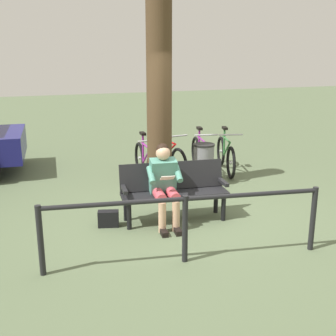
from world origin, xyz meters
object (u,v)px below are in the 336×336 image
object	(u,v)px
handbag	(108,219)
litter_bin	(204,165)
person_reading	(164,181)
bicycle_red	(201,156)
tree_trunk	(159,89)
bicycle_orange	(226,155)
bench	(173,187)
bicycle_purple	(145,163)
bicycle_green	(167,157)

from	to	relation	value
handbag	litter_bin	xyz separation A→B (m)	(-2.13, -1.35, 0.29)
person_reading	bicycle_red	world-z (taller)	person_reading
tree_trunk	litter_bin	xyz separation A→B (m)	(-0.86, 0.05, -1.44)
person_reading	bicycle_red	xyz separation A→B (m)	(-1.65, -2.39, -0.31)
handbag	bicycle_orange	xyz separation A→B (m)	(-2.96, -2.07, 0.24)
handbag	litter_bin	size ratio (longest dim) A/B	0.37
bicycle_orange	bench	bearing A→B (deg)	-27.93
tree_trunk	bicycle_purple	distance (m)	1.63
litter_bin	bicycle_red	world-z (taller)	bicycle_red
person_reading	bicycle_green	size ratio (longest dim) A/B	0.72
handbag	bicycle_red	xyz separation A→B (m)	(-2.46, -2.22, 0.24)
bench	bicycle_green	distance (m)	2.46
bench	litter_bin	world-z (taller)	bench
tree_trunk	bicycle_red	world-z (taller)	tree_trunk
tree_trunk	bicycle_green	world-z (taller)	tree_trunk
handbag	bicycle_orange	distance (m)	3.62
bench	bicycle_red	size ratio (longest dim) A/B	0.99
litter_bin	handbag	bearing A→B (deg)	32.40
bicycle_red	tree_trunk	bearing A→B (deg)	-45.23
bicycle_red	bench	bearing A→B (deg)	-22.45
bicycle_orange	bicycle_green	xyz separation A→B (m)	(1.23, -0.24, 0.00)
handbag	bicycle_orange	world-z (taller)	bicycle_orange
person_reading	tree_trunk	distance (m)	2.02
person_reading	bicycle_green	xyz separation A→B (m)	(-0.92, -2.49, -0.31)
litter_bin	bicycle_red	bearing A→B (deg)	-110.89
bicycle_orange	bicycle_green	size ratio (longest dim) A/B	0.98
handbag	bicycle_green	xyz separation A→B (m)	(-1.73, -2.31, 0.24)
litter_bin	bicycle_green	bearing A→B (deg)	-67.59
bicycle_red	bicycle_orange	bearing A→B (deg)	84.26
person_reading	tree_trunk	world-z (taller)	tree_trunk
bench	bicycle_red	xyz separation A→B (m)	(-1.45, -2.24, -0.15)
litter_bin	bicycle_orange	distance (m)	1.10
bicycle_orange	bicycle_purple	xyz separation A→B (m)	(1.78, 0.02, 0.00)
bicycle_orange	tree_trunk	bearing A→B (deg)	-53.44
litter_bin	bicycle_green	distance (m)	1.04
litter_bin	bicycle_red	size ratio (longest dim) A/B	0.49
tree_trunk	bicycle_green	xyz separation A→B (m)	(-0.47, -0.91, -1.49)
handbag	tree_trunk	xyz separation A→B (m)	(-1.26, -1.40, 1.73)
bicycle_red	bicycle_green	distance (m)	0.73
person_reading	litter_bin	distance (m)	2.03
bicycle_green	handbag	bearing A→B (deg)	-44.66
person_reading	bicycle_green	world-z (taller)	person_reading
litter_bin	bicycle_green	size ratio (longest dim) A/B	0.49
bicycle_purple	bicycle_orange	bearing A→B (deg)	92.85
bench	person_reading	bearing A→B (deg)	42.81
person_reading	bicycle_purple	distance (m)	2.28
bicycle_orange	bicycle_green	world-z (taller)	same
bench	person_reading	distance (m)	0.29
person_reading	litter_bin	size ratio (longest dim) A/B	1.48
person_reading	bicycle_orange	xyz separation A→B (m)	(-2.15, -2.24, -0.31)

